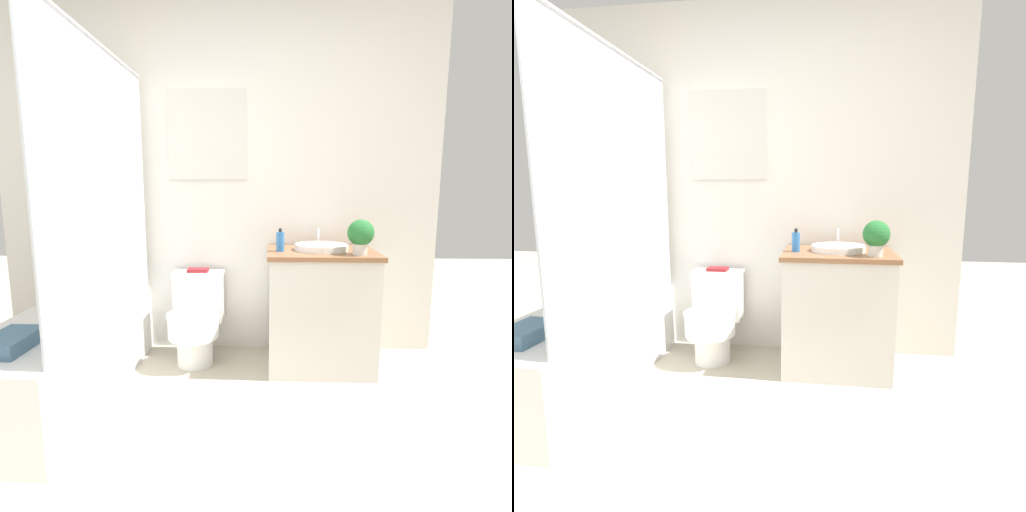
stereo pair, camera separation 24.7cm
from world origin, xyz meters
TOP-DOWN VIEW (x-y plane):
  - wall_back at (-0.00, 1.89)m, footprint 3.22×0.07m
  - shower_area at (-0.79, 1.12)m, footprint 0.61×1.49m
  - toilet at (-0.11, 1.61)m, footprint 0.36×0.49m
  - vanity at (0.75, 1.57)m, footprint 0.72×0.56m
  - sink at (0.75, 1.60)m, footprint 0.36×0.39m
  - soap_bottle at (0.47, 1.54)m, footprint 0.05×0.05m
  - potted_plant at (0.96, 1.41)m, footprint 0.16×0.16m
  - book_on_tank at (-0.11, 1.74)m, footprint 0.15×0.10m

SIDE VIEW (x-z plane):
  - shower_area at x=-0.79m, z-range -0.70..1.28m
  - toilet at x=-0.11m, z-range 0.00..0.62m
  - vanity at x=0.75m, z-range 0.00..0.81m
  - book_on_tank at x=-0.11m, z-range 0.62..0.64m
  - sink at x=0.75m, z-range 0.76..0.89m
  - soap_bottle at x=0.47m, z-range 0.79..0.95m
  - potted_plant at x=0.96m, z-range 0.82..1.04m
  - wall_back at x=0.00m, z-range 0.01..2.51m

